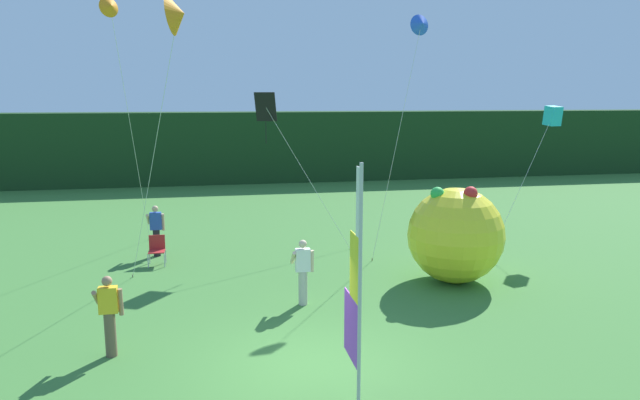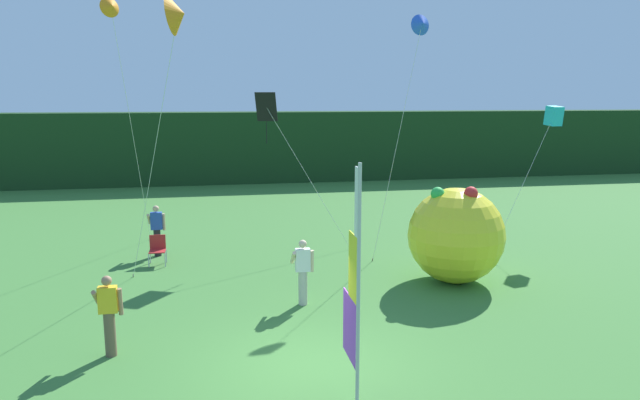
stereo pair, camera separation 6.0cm
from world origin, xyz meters
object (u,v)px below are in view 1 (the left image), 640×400
(kite_black_diamond_3, at_px, (268,112))
(folding_chair, at_px, (157,248))
(person_near_banner, at_px, (156,229))
(person_mid_field, at_px, (303,270))
(banner_flag, at_px, (355,293))
(kite_orange_delta_6, at_px, (177,15))
(kite_cyan_box_4, at_px, (553,116))
(person_far_left, at_px, (109,314))
(inflatable_balloon, at_px, (456,235))
(kite_orange_delta_5, at_px, (111,9))
(kite_blue_delta_1, at_px, (421,26))

(kite_black_diamond_3, bearing_deg, folding_chair, -162.73)
(person_near_banner, xyz_separation_m, person_mid_field, (3.92, -5.24, -0.01))
(banner_flag, relative_size, folding_chair, 4.63)
(kite_orange_delta_6, bearing_deg, banner_flag, -62.55)
(kite_cyan_box_4, height_order, kite_orange_delta_6, kite_orange_delta_6)
(person_far_left, distance_m, inflatable_balloon, 9.18)
(inflatable_balloon, bearing_deg, kite_cyan_box_4, 36.37)
(kite_cyan_box_4, distance_m, kite_orange_delta_5, 14.57)
(person_far_left, bearing_deg, folding_chair, 86.73)
(kite_black_diamond_3, distance_m, kite_cyan_box_4, 9.76)
(person_near_banner, relative_size, kite_blue_delta_1, 0.22)
(person_near_banner, height_order, folding_chair, person_near_banner)
(person_far_left, height_order, kite_blue_delta_1, kite_blue_delta_1)
(kite_orange_delta_5, bearing_deg, inflatable_balloon, -19.10)
(person_far_left, xyz_separation_m, kite_blue_delta_1, (8.59, 6.25, 6.35))
(kite_blue_delta_1, height_order, kite_orange_delta_5, kite_orange_delta_5)
(banner_flag, relative_size, kite_cyan_box_4, 0.86)
(kite_orange_delta_5, bearing_deg, kite_cyan_box_4, 2.29)
(kite_orange_delta_6, bearing_deg, person_near_banner, 103.81)
(person_far_left, xyz_separation_m, kite_orange_delta_6, (1.43, 2.70, 6.03))
(kite_orange_delta_6, bearing_deg, folding_chair, 106.02)
(kite_black_diamond_3, relative_size, kite_orange_delta_5, 0.66)
(person_mid_field, distance_m, kite_orange_delta_6, 6.66)
(person_far_left, relative_size, kite_cyan_box_4, 0.35)
(kite_orange_delta_6, bearing_deg, kite_black_diamond_3, 62.34)
(banner_flag, xyz_separation_m, person_near_banner, (-3.99, 10.14, -1.09))
(person_mid_field, distance_m, kite_orange_delta_5, 9.13)
(kite_blue_delta_1, bearing_deg, person_far_left, -143.98)
(banner_flag, bearing_deg, folding_chair, 113.05)
(person_near_banner, xyz_separation_m, kite_black_diamond_3, (3.68, 0.15, 3.69))
(kite_cyan_box_4, bearing_deg, kite_black_diamond_3, 176.10)
(banner_flag, xyz_separation_m, kite_orange_delta_6, (-2.84, 5.46, 4.93))
(banner_flag, relative_size, kite_blue_delta_1, 0.54)
(kite_orange_delta_5, distance_m, kite_orange_delta_6, 4.14)
(person_far_left, distance_m, kite_cyan_box_4, 15.72)
(folding_chair, bearing_deg, person_mid_field, -48.06)
(kite_blue_delta_1, height_order, kite_cyan_box_4, kite_blue_delta_1)
(person_near_banner, xyz_separation_m, kite_orange_delta_6, (1.15, -4.68, 6.03))
(person_near_banner, distance_m, inflatable_balloon, 9.37)
(person_far_left, bearing_deg, person_mid_field, 27.04)
(person_far_left, distance_m, folding_chair, 6.44)
(inflatable_balloon, xyz_separation_m, kite_black_diamond_3, (-4.65, 4.40, 3.24))
(folding_chair, distance_m, kite_orange_delta_6, 7.47)
(person_far_left, height_order, kite_orange_delta_6, kite_orange_delta_6)
(kite_black_diamond_3, distance_m, kite_orange_delta_5, 5.50)
(person_mid_field, bearing_deg, banner_flag, -89.23)
(kite_orange_delta_5, bearing_deg, folding_chair, 7.12)
(person_near_banner, xyz_separation_m, kite_blue_delta_1, (8.31, -1.14, 6.35))
(banner_flag, xyz_separation_m, person_mid_field, (-0.07, 4.90, -1.10))
(person_mid_field, bearing_deg, person_far_left, -152.96)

